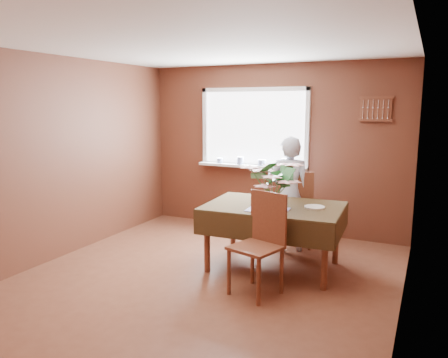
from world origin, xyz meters
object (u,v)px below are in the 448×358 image
at_px(seated_woman, 289,194).
at_px(flower_bouquet, 273,179).
at_px(chair_far, 295,206).
at_px(chair_near, 261,239).
at_px(dining_table, 274,213).

xyz_separation_m(seated_woman, flower_bouquet, (0.09, -0.90, 0.34)).
bearing_deg(chair_far, seated_woman, 49.30).
distance_m(chair_far, flower_bouquet, 1.16).
bearing_deg(chair_near, flower_bouquet, 113.76).
xyz_separation_m(chair_near, flower_bouquet, (-0.06, 0.50, 0.54)).
xyz_separation_m(chair_far, chair_near, (0.09, -1.53, -0.01)).
bearing_deg(chair_near, seated_woman, 112.87).
xyz_separation_m(dining_table, flower_bouquet, (0.04, -0.19, 0.43)).
height_order(chair_far, seated_woman, seated_woman).
bearing_deg(seated_woman, dining_table, 78.00).
distance_m(dining_table, flower_bouquet, 0.47).
distance_m(chair_far, chair_near, 1.54).
bearing_deg(chair_near, chair_far, 110.25).
height_order(dining_table, chair_near, chair_near).
bearing_deg(chair_far, chair_near, 76.04).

